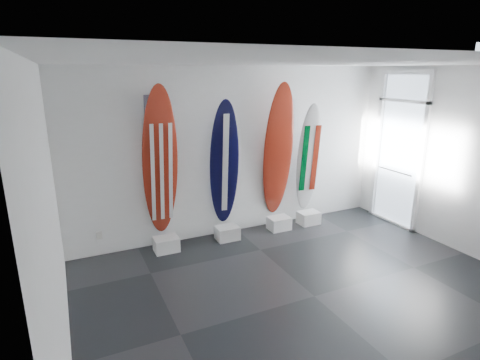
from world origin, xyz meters
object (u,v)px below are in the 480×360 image
surfboard_swiss (278,152)px  surfboard_italy (308,159)px  surfboard_usa (160,163)px  surfboard_navy (224,164)px

surfboard_swiss → surfboard_italy: surfboard_swiss is taller
surfboard_usa → surfboard_swiss: bearing=1.2°
surfboard_navy → surfboard_italy: (1.75, 0.00, -0.06)m
surfboard_italy → surfboard_navy: bearing=-171.9°
surfboard_usa → surfboard_italy: 2.86m
surfboard_usa → surfboard_navy: (1.11, 0.00, -0.13)m
surfboard_navy → surfboard_italy: bearing=10.5°
surfboard_swiss → surfboard_italy: bearing=6.3°
surfboard_navy → surfboard_swiss: surfboard_swiss is taller
surfboard_usa → surfboard_navy: bearing=1.2°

